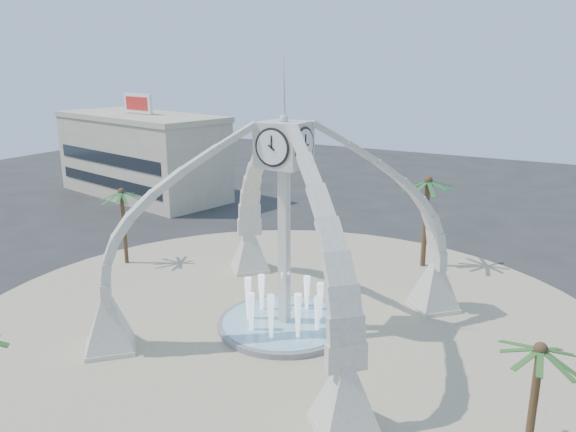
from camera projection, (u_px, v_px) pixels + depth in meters
The scene contains 8 objects.
ground at pixel (284, 327), 33.78m from camera, with size 140.00×140.00×0.00m, color #282828.
plaza at pixel (284, 327), 33.77m from camera, with size 40.00×40.00×0.06m, color tan.
clock_tower at pixel (284, 224), 32.05m from camera, with size 17.94×17.94×16.30m.
fountain at pixel (284, 323), 33.70m from camera, with size 8.00×8.00×3.62m.
building_nw at pixel (142, 155), 66.12m from camera, with size 23.75×13.73×11.90m.
palm_east at pixel (540, 351), 21.50m from camera, with size 3.63×3.63×5.47m.
palm_west at pixel (121, 193), 42.96m from camera, with size 4.13×4.13×6.46m.
palm_north at pixel (428, 182), 42.06m from camera, with size 5.55×5.55×7.63m.
Camera 1 is at (15.32, -26.68, 15.47)m, focal length 35.00 mm.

